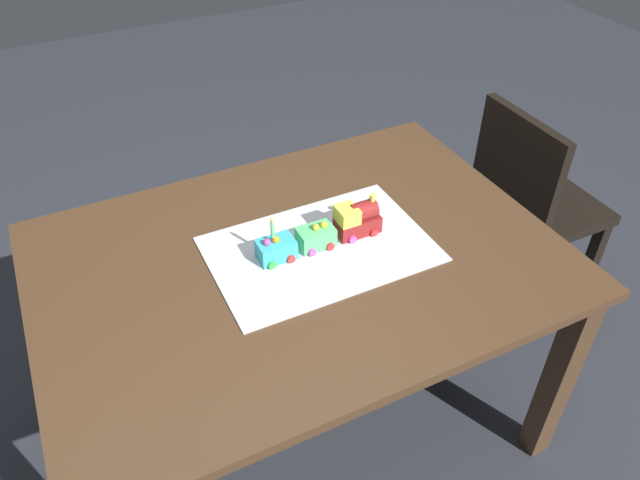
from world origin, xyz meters
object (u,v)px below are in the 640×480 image
Objects in this scene: birthday_candle at (272,228)px; chair at (530,203)px; cake_car_tanker_turquoise at (276,249)px; dining_table at (300,285)px; cake_car_caboose_mint_green at (316,237)px; cake_locomotive at (357,219)px.

chair is at bearing -172.16° from birthday_candle.
cake_car_tanker_turquoise is at bearing -180.00° from birthday_candle.
cake_car_tanker_turquoise is at bearing -17.05° from dining_table.
cake_car_caboose_mint_green and cake_car_tanker_turquoise have the same top height.
cake_locomotive is at bearing 180.00° from birthday_candle.
birthday_candle reaches higher than chair.
birthday_candle is (0.25, -0.00, 0.06)m from cake_locomotive.
cake_locomotive reaches higher than cake_car_caboose_mint_green.
cake_car_caboose_mint_green is 0.15m from birthday_candle.
cake_locomotive is at bearing 100.57° from chair.
dining_table is 14.00× the size of cake_car_caboose_mint_green.
cake_locomotive is (-0.19, -0.02, 0.16)m from dining_table.
cake_locomotive is (0.84, 0.15, 0.32)m from chair.
cake_locomotive is 1.40× the size of cake_car_tanker_turquoise.
chair reaches higher than cake_car_tanker_turquoise.
chair is 6.14× the size of cake_locomotive.
dining_table is 14.00× the size of cake_car_tanker_turquoise.
cake_car_caboose_mint_green is at bearing -0.00° from cake_locomotive.
cake_car_tanker_turquoise is (1.09, 0.15, 0.30)m from chair.
birthday_candle is at bearing -0.00° from cake_locomotive.
chair reaches higher than cake_car_caboose_mint_green.
birthday_candle is at bearing -15.33° from dining_table.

